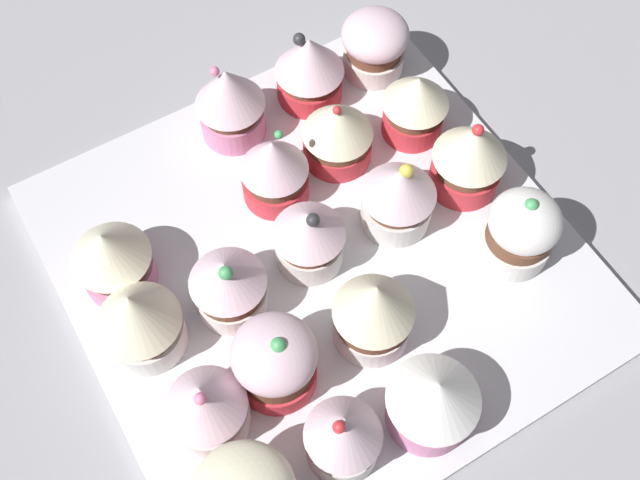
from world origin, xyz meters
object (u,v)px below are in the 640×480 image
(cupcake_8, at_px, (397,194))
(cupcake_11, at_px, (139,319))
(cupcake_10, at_px, (229,286))
(cupcake_17, at_px, (343,435))
(cupcake_14, at_px, (275,361))
(cupcake_4, at_px, (338,131))
(cupcake_6, at_px, (112,258))
(cupcake_0, at_px, (375,44))
(cupcake_9, at_px, (309,236))
(cupcake_13, at_px, (372,312))
(cupcake_1, at_px, (309,67))
(cupcake_15, at_px, (206,405))
(cupcake_7, at_px, (472,159))
(cupcake_16, at_px, (428,404))
(cupcake_2, at_px, (226,103))
(cupcake_12, at_px, (521,230))
(baking_tray, at_px, (320,261))
(cupcake_5, at_px, (278,167))
(cupcake_3, at_px, (415,104))

(cupcake_8, xyz_separation_m, cupcake_11, (0.22, -0.00, 0.00))
(cupcake_10, relative_size, cupcake_17, 0.91)
(cupcake_14, height_order, cupcake_17, cupcake_17)
(cupcake_4, xyz_separation_m, cupcake_6, (0.21, 0.01, 0.00))
(cupcake_0, bearing_deg, cupcake_11, 25.53)
(cupcake_9, bearing_deg, cupcake_13, 93.77)
(cupcake_4, height_order, cupcake_8, cupcake_8)
(cupcake_10, distance_m, cupcake_13, 0.11)
(cupcake_9, xyz_separation_m, cupcake_13, (-0.01, 0.08, 0.01))
(cupcake_1, distance_m, cupcake_11, 0.27)
(cupcake_9, xyz_separation_m, cupcake_15, (0.13, 0.08, 0.00))
(cupcake_6, relative_size, cupcake_10, 0.97)
(cupcake_7, relative_size, cupcake_16, 1.10)
(cupcake_2, xyz_separation_m, cupcake_17, (0.06, 0.29, -0.00))
(cupcake_0, height_order, cupcake_9, cupcake_9)
(cupcake_12, relative_size, cupcake_13, 0.91)
(cupcake_9, distance_m, cupcake_12, 0.16)
(baking_tray, relative_size, cupcake_9, 5.46)
(baking_tray, distance_m, cupcake_2, 0.16)
(cupcake_5, distance_m, cupcake_16, 0.22)
(baking_tray, distance_m, cupcake_10, 0.09)
(baking_tray, bearing_deg, cupcake_6, -24.04)
(cupcake_7, xyz_separation_m, cupcake_15, (0.28, 0.07, -0.00))
(baking_tray, distance_m, cupcake_7, 0.15)
(cupcake_11, bearing_deg, cupcake_14, 132.16)
(cupcake_1, relative_size, cupcake_10, 1.03)
(cupcake_7, height_order, cupcake_11, cupcake_7)
(cupcake_2, relative_size, cupcake_8, 1.11)
(cupcake_2, bearing_deg, cupcake_11, 44.49)
(cupcake_13, bearing_deg, cupcake_10, -43.61)
(cupcake_4, bearing_deg, cupcake_13, 66.87)
(cupcake_13, bearing_deg, cupcake_2, -89.42)
(cupcake_13, relative_size, cupcake_15, 1.08)
(cupcake_2, height_order, cupcake_7, cupcake_2)
(cupcake_9, distance_m, cupcake_14, 0.10)
(cupcake_2, bearing_deg, cupcake_14, 71.11)
(cupcake_11, relative_size, cupcake_12, 1.03)
(cupcake_5, bearing_deg, cupcake_16, 88.07)
(cupcake_0, bearing_deg, cupcake_13, 56.64)
(baking_tray, relative_size, cupcake_1, 5.21)
(baking_tray, relative_size, cupcake_3, 5.73)
(cupcake_2, distance_m, cupcake_12, 0.26)
(baking_tray, height_order, cupcake_2, cupcake_2)
(cupcake_2, distance_m, cupcake_17, 0.30)
(cupcake_9, relative_size, cupcake_16, 1.00)
(baking_tray, bearing_deg, cupcake_17, 64.96)
(cupcake_12, bearing_deg, cupcake_4, -64.90)
(cupcake_1, xyz_separation_m, cupcake_5, (0.07, 0.08, -0.00))
(baking_tray, height_order, cupcake_9, cupcake_9)
(cupcake_0, height_order, cupcake_15, cupcake_15)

